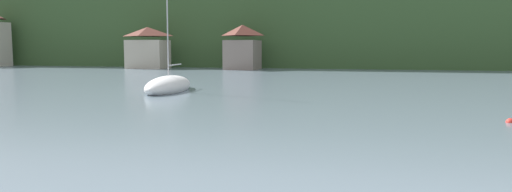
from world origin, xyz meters
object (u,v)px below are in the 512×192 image
Objects in this scene: shore_building_central at (243,48)px; mooring_buoy_mid at (510,123)px; shore_building_westcentral at (148,48)px; sailboat_far_5 at (169,86)px.

shore_building_central is 56.31m from mooring_buoy_mid.
mooring_buoy_mid is at bearing -47.99° from shore_building_westcentral.
shore_building_central is at bearing -179.77° from sailboat_far_5.
sailboat_far_5 is (5.43, -38.74, -3.07)m from shore_building_central.
shore_building_central is at bearing 119.05° from mooring_buoy_mid.
sailboat_far_5 is at bearing 154.57° from mooring_buoy_mid.
shore_building_westcentral is 0.97× the size of shore_building_central.
shore_building_central is 0.64× the size of sailboat_far_5.
sailboat_far_5 is (21.89, -38.17, -2.97)m from shore_building_westcentral.
shore_building_central reaches higher than mooring_buoy_mid.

